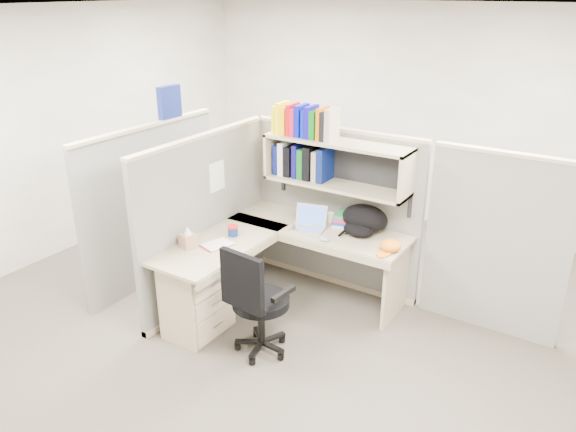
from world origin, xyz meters
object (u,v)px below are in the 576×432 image
Objects in this scene: desk at (230,280)px; snack_canister at (233,231)px; task_chair at (258,317)px; backpack at (362,220)px; laptop at (308,219)px.

snack_canister is at bearing 120.72° from desk.
desk is at bearing 152.24° from task_chair.
task_chair reaches higher than backpack.
backpack is 4.46× the size of snack_canister.
backpack is (0.81, 0.95, 0.42)m from desk.
laptop is 0.71m from snack_canister.
snack_canister is (-0.16, 0.27, 0.34)m from desk.
task_chair is at bearing -27.76° from desk.
laptop is 0.30× the size of task_chair.
laptop is 0.50m from backpack.
task_chair is at bearing -39.13° from snack_canister.
desk is 3.96× the size of backpack.
snack_canister is (-0.97, -0.68, -0.08)m from backpack.
desk is at bearing -116.47° from backpack.
backpack is 0.44× the size of task_chair.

